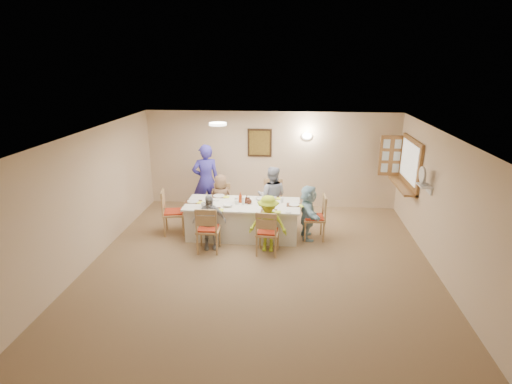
# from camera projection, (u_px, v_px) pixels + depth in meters

# --- Properties ---
(ground) EXTENTS (7.00, 7.00, 0.00)m
(ground) POSITION_uv_depth(u_px,v_px,m) (260.00, 269.00, 7.49)
(ground) COLOR #79644C
(room_walls) EXTENTS (7.00, 7.00, 7.00)m
(room_walls) POSITION_uv_depth(u_px,v_px,m) (260.00, 192.00, 7.01)
(room_walls) COLOR beige
(room_walls) RESTS_ON ground
(wall_picture) EXTENTS (0.62, 0.05, 0.72)m
(wall_picture) POSITION_uv_depth(u_px,v_px,m) (260.00, 143.00, 10.25)
(wall_picture) COLOR #382413
(wall_picture) RESTS_ON room_walls
(wall_sconce) EXTENTS (0.26, 0.09, 0.18)m
(wall_sconce) POSITION_uv_depth(u_px,v_px,m) (307.00, 136.00, 10.06)
(wall_sconce) COLOR white
(wall_sconce) RESTS_ON room_walls
(ceiling_light) EXTENTS (0.36, 0.36, 0.05)m
(ceiling_light) POSITION_uv_depth(u_px,v_px,m) (218.00, 124.00, 8.21)
(ceiling_light) COLOR white
(ceiling_light) RESTS_ON room_walls
(serving_hatch) EXTENTS (0.06, 1.50, 1.15)m
(serving_hatch) POSITION_uv_depth(u_px,v_px,m) (410.00, 164.00, 9.00)
(serving_hatch) COLOR olive
(serving_hatch) RESTS_ON room_walls
(hatch_sill) EXTENTS (0.30, 1.50, 0.05)m
(hatch_sill) POSITION_uv_depth(u_px,v_px,m) (402.00, 186.00, 9.17)
(hatch_sill) COLOR olive
(hatch_sill) RESTS_ON room_walls
(shutter_door) EXTENTS (0.55, 0.04, 1.00)m
(shutter_door) POSITION_uv_depth(u_px,v_px,m) (391.00, 156.00, 9.74)
(shutter_door) COLOR olive
(shutter_door) RESTS_ON room_walls
(fan_shelf) EXTENTS (0.22, 0.36, 0.03)m
(fan_shelf) POSITION_uv_depth(u_px,v_px,m) (424.00, 186.00, 7.76)
(fan_shelf) COLOR white
(fan_shelf) RESTS_ON room_walls
(desk_fan) EXTENTS (0.30, 0.30, 0.28)m
(desk_fan) POSITION_uv_depth(u_px,v_px,m) (424.00, 178.00, 7.72)
(desk_fan) COLOR #A5A5A8
(desk_fan) RESTS_ON fan_shelf
(dining_table) EXTENTS (2.48, 1.05, 0.76)m
(dining_table) POSITION_uv_depth(u_px,v_px,m) (243.00, 220.00, 8.79)
(dining_table) COLOR silver
(dining_table) RESTS_ON ground
(chair_back_left) EXTENTS (0.48, 0.48, 0.90)m
(chair_back_left) POSITION_uv_depth(u_px,v_px,m) (222.00, 203.00, 9.58)
(chair_back_left) COLOR tan
(chair_back_left) RESTS_ON ground
(chair_back_right) EXTENTS (0.52, 0.52, 1.04)m
(chair_back_right) POSITION_uv_depth(u_px,v_px,m) (272.00, 202.00, 9.45)
(chair_back_right) COLOR tan
(chair_back_right) RESTS_ON ground
(chair_front_left) EXTENTS (0.49, 0.49, 0.99)m
(chair_front_left) POSITION_uv_depth(u_px,v_px,m) (208.00, 228.00, 8.05)
(chair_front_left) COLOR tan
(chair_front_left) RESTS_ON ground
(chair_front_right) EXTENTS (0.49, 0.49, 0.95)m
(chair_front_right) POSITION_uv_depth(u_px,v_px,m) (268.00, 231.00, 7.95)
(chair_front_right) COLOR tan
(chair_front_right) RESTS_ON ground
(chair_left_end) EXTENTS (0.57, 0.57, 1.02)m
(chair_left_end) POSITION_uv_depth(u_px,v_px,m) (174.00, 212.00, 8.89)
(chair_left_end) COLOR tan
(chair_left_end) RESTS_ON ground
(chair_right_end) EXTENTS (0.51, 0.51, 1.00)m
(chair_right_end) POSITION_uv_depth(u_px,v_px,m) (314.00, 217.00, 8.61)
(chair_right_end) COLOR tan
(chair_right_end) RESTS_ON ground
(diner_back_left) EXTENTS (0.60, 0.40, 1.20)m
(diner_back_left) POSITION_uv_depth(u_px,v_px,m) (221.00, 199.00, 9.42)
(diner_back_left) COLOR brown
(diner_back_left) RESTS_ON ground
(diner_back_right) EXTENTS (0.79, 0.67, 1.42)m
(diner_back_right) POSITION_uv_depth(u_px,v_px,m) (272.00, 196.00, 9.27)
(diner_back_right) COLOR #989CB0
(diner_back_right) RESTS_ON ground
(diner_front_left) EXTENTS (0.77, 0.49, 1.17)m
(diner_front_left) POSITION_uv_depth(u_px,v_px,m) (209.00, 222.00, 8.13)
(diner_front_left) COLOR #9F9FA2
(diner_front_left) RESTS_ON ground
(diner_front_right) EXTENTS (0.82, 0.54, 1.18)m
(diner_front_right) POSITION_uv_depth(u_px,v_px,m) (268.00, 224.00, 8.03)
(diner_front_right) COLOR #B2CF26
(diner_front_right) RESTS_ON ground
(diner_right_end) EXTENTS (1.21, 0.62, 1.21)m
(diner_right_end) POSITION_uv_depth(u_px,v_px,m) (308.00, 212.00, 8.59)
(diner_right_end) COLOR #AAD6E7
(diner_right_end) RESTS_ON ground
(caregiver) EXTENTS (0.94, 0.85, 1.81)m
(caregiver) POSITION_uv_depth(u_px,v_px,m) (206.00, 181.00, 9.80)
(caregiver) COLOR #3730A0
(caregiver) RESTS_ON ground
(placemat_fl) EXTENTS (0.35, 0.26, 0.01)m
(placemat_fl) POSITION_uv_depth(u_px,v_px,m) (212.00, 209.00, 8.32)
(placemat_fl) COLOR #472B19
(placemat_fl) RESTS_ON dining_table
(plate_fl) EXTENTS (0.22, 0.22, 0.01)m
(plate_fl) POSITION_uv_depth(u_px,v_px,m) (212.00, 209.00, 8.32)
(plate_fl) COLOR white
(plate_fl) RESTS_ON dining_table
(napkin_fl) EXTENTS (0.15, 0.15, 0.01)m
(napkin_fl) POSITION_uv_depth(u_px,v_px,m) (220.00, 210.00, 8.26)
(napkin_fl) COLOR yellow
(napkin_fl) RESTS_ON dining_table
(placemat_fr) EXTENTS (0.33, 0.25, 0.01)m
(placemat_fr) POSITION_uv_depth(u_px,v_px,m) (269.00, 211.00, 8.22)
(placemat_fr) COLOR #472B19
(placemat_fr) RESTS_ON dining_table
(plate_fr) EXTENTS (0.25, 0.25, 0.02)m
(plate_fr) POSITION_uv_depth(u_px,v_px,m) (269.00, 211.00, 8.22)
(plate_fr) COLOR white
(plate_fr) RESTS_ON dining_table
(napkin_fr) EXTENTS (0.14, 0.14, 0.01)m
(napkin_fr) POSITION_uv_depth(u_px,v_px,m) (278.00, 212.00, 8.15)
(napkin_fr) COLOR yellow
(napkin_fr) RESTS_ON dining_table
(placemat_bl) EXTENTS (0.35, 0.26, 0.01)m
(placemat_bl) POSITION_uv_depth(u_px,v_px,m) (219.00, 196.00, 9.12)
(placemat_bl) COLOR #472B19
(placemat_bl) RESTS_ON dining_table
(plate_bl) EXTENTS (0.26, 0.26, 0.02)m
(plate_bl) POSITION_uv_depth(u_px,v_px,m) (219.00, 196.00, 9.12)
(plate_bl) COLOR white
(plate_bl) RESTS_ON dining_table
(napkin_bl) EXTENTS (0.14, 0.14, 0.01)m
(napkin_bl) POSITION_uv_depth(u_px,v_px,m) (226.00, 197.00, 9.05)
(napkin_bl) COLOR yellow
(napkin_bl) RESTS_ON dining_table
(placemat_br) EXTENTS (0.34, 0.25, 0.01)m
(placemat_br) POSITION_uv_depth(u_px,v_px,m) (271.00, 198.00, 9.01)
(placemat_br) COLOR #472B19
(placemat_br) RESTS_ON dining_table
(plate_br) EXTENTS (0.25, 0.25, 0.02)m
(plate_br) POSITION_uv_depth(u_px,v_px,m) (271.00, 197.00, 9.01)
(plate_br) COLOR white
(plate_br) RESTS_ON dining_table
(napkin_br) EXTENTS (0.14, 0.14, 0.01)m
(napkin_br) POSITION_uv_depth(u_px,v_px,m) (279.00, 198.00, 8.95)
(napkin_br) COLOR yellow
(napkin_br) RESTS_ON dining_table
(placemat_le) EXTENTS (0.36, 0.26, 0.01)m
(placemat_le) POSITION_uv_depth(u_px,v_px,m) (193.00, 202.00, 8.77)
(placemat_le) COLOR #472B19
(placemat_le) RESTS_ON dining_table
(plate_le) EXTENTS (0.25, 0.25, 0.02)m
(plate_le) POSITION_uv_depth(u_px,v_px,m) (193.00, 201.00, 8.76)
(plate_le) COLOR white
(plate_le) RESTS_ON dining_table
(napkin_le) EXTENTS (0.14, 0.14, 0.01)m
(napkin_le) POSITION_uv_depth(u_px,v_px,m) (200.00, 202.00, 8.70)
(napkin_le) COLOR yellow
(napkin_le) RESTS_ON dining_table
(placemat_re) EXTENTS (0.33, 0.25, 0.01)m
(placemat_re) POSITION_uv_depth(u_px,v_px,m) (294.00, 205.00, 8.57)
(placemat_re) COLOR #472B19
(placemat_re) RESTS_ON dining_table
(plate_re) EXTENTS (0.23, 0.23, 0.01)m
(plate_re) POSITION_uv_depth(u_px,v_px,m) (294.00, 204.00, 8.57)
(plate_re) COLOR white
(plate_re) RESTS_ON dining_table
(napkin_re) EXTENTS (0.14, 0.14, 0.01)m
(napkin_re) POSITION_uv_depth(u_px,v_px,m) (303.00, 206.00, 8.50)
(napkin_re) COLOR yellow
(napkin_re) RESTS_ON dining_table
(teacup_a) EXTENTS (0.17, 0.17, 0.09)m
(teacup_a) POSITION_uv_depth(u_px,v_px,m) (204.00, 205.00, 8.46)
(teacup_a) COLOR white
(teacup_a) RESTS_ON dining_table
(teacup_b) EXTENTS (0.12, 0.12, 0.09)m
(teacup_b) POSITION_uv_depth(u_px,v_px,m) (263.00, 194.00, 9.13)
(teacup_b) COLOR white
(teacup_b) RESTS_ON dining_table
(bowl_a) EXTENTS (0.26, 0.26, 0.05)m
(bowl_a) POSITION_uv_depth(u_px,v_px,m) (228.00, 205.00, 8.49)
(bowl_a) COLOR white
(bowl_a) RESTS_ON dining_table
(bowl_b) EXTENTS (0.28, 0.28, 0.06)m
(bowl_b) POSITION_uv_depth(u_px,v_px,m) (260.00, 199.00, 8.87)
(bowl_b) COLOR white
(bowl_b) RESTS_ON dining_table
(condiment_ketchup) EXTENTS (0.12, 0.13, 0.23)m
(condiment_ketchup) POSITION_uv_depth(u_px,v_px,m) (240.00, 198.00, 8.69)
(condiment_ketchup) COLOR #A8350E
(condiment_ketchup) RESTS_ON dining_table
(condiment_brown) EXTENTS (0.09, 0.09, 0.18)m
(condiment_brown) POSITION_uv_depth(u_px,v_px,m) (247.00, 199.00, 8.67)
(condiment_brown) COLOR #411C11
(condiment_brown) RESTS_ON dining_table
(condiment_malt) EXTENTS (0.17, 0.17, 0.15)m
(condiment_malt) POSITION_uv_depth(u_px,v_px,m) (249.00, 200.00, 8.62)
(condiment_malt) COLOR #411C11
(condiment_malt) RESTS_ON dining_table
(drinking_glass) EXTENTS (0.07, 0.07, 0.11)m
(drinking_glass) POSITION_uv_depth(u_px,v_px,m) (236.00, 200.00, 8.71)
(drinking_glass) COLOR silver
(drinking_glass) RESTS_ON dining_table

